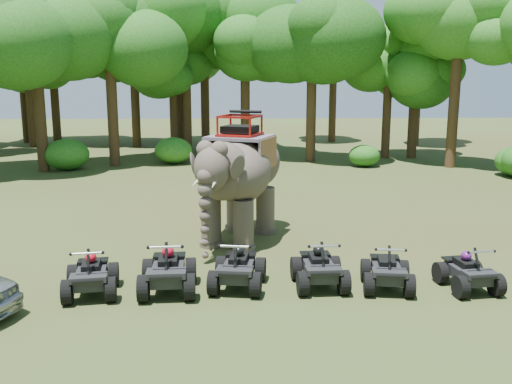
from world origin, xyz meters
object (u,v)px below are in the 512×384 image
(atv_1, at_px, (168,265))
(atv_5, at_px, (468,267))
(atv_0, at_px, (91,270))
(atv_3, at_px, (319,262))
(elephant, at_px, (239,177))
(atv_2, at_px, (238,263))
(atv_4, at_px, (387,265))

(atv_1, height_order, atv_5, atv_1)
(atv_0, xyz_separation_m, atv_3, (5.45, 0.32, 0.01))
(elephant, bearing_deg, atv_2, -69.08)
(atv_2, distance_m, atv_4, 3.62)
(atv_5, bearing_deg, atv_1, 171.68)
(atv_1, bearing_deg, atv_2, 3.79)
(atv_1, distance_m, atv_5, 7.23)
(atv_1, height_order, atv_2, atv_1)
(elephant, relative_size, atv_1, 2.66)
(atv_0, bearing_deg, atv_3, -5.17)
(elephant, relative_size, atv_4, 3.00)
(atv_0, distance_m, atv_3, 5.46)
(atv_5, bearing_deg, elephant, 133.03)
(atv_1, xyz_separation_m, atv_2, (1.67, 0.20, -0.04))
(atv_5, bearing_deg, atv_4, 168.99)
(elephant, xyz_separation_m, atv_0, (-3.52, -4.54, -1.39))
(elephant, distance_m, atv_0, 5.91)
(atv_3, xyz_separation_m, atv_4, (1.62, -0.18, -0.03))
(elephant, relative_size, atv_3, 2.85)
(atv_3, relative_size, atv_4, 1.05)
(atv_2, height_order, atv_4, atv_2)
(atv_1, distance_m, atv_4, 5.28)
(elephant, bearing_deg, atv_4, -29.43)
(atv_2, height_order, atv_3, atv_2)
(atv_1, xyz_separation_m, atv_4, (5.28, 0.02, -0.08))
(elephant, height_order, atv_5, elephant)
(atv_3, bearing_deg, atv_1, -179.30)
(elephant, xyz_separation_m, atv_4, (3.56, -4.40, -1.41))
(atv_4, bearing_deg, atv_3, -178.17)
(atv_0, distance_m, atv_4, 7.08)
(atv_0, xyz_separation_m, atv_5, (9.02, 0.02, -0.04))
(atv_2, relative_size, atv_5, 1.10)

